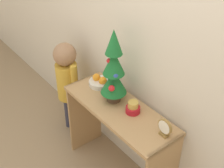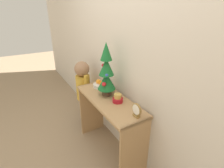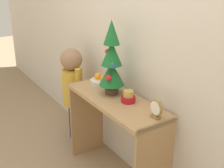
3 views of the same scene
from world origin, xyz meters
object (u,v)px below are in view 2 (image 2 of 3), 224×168
at_px(singing_bowl, 118,99).
at_px(child_figure, 83,85).
at_px(fruit_bowl, 100,84).
at_px(desk_clock, 137,110).
at_px(mini_tree, 106,72).

distance_m(singing_bowl, child_figure, 0.89).
xyz_separation_m(fruit_bowl, desk_clock, (0.75, -0.02, 0.03)).
bearing_deg(desk_clock, singing_bowl, -179.56).
relative_size(mini_tree, singing_bowl, 5.49).
bearing_deg(desk_clock, mini_tree, -177.51).
distance_m(mini_tree, desk_clock, 0.56).
bearing_deg(mini_tree, singing_bowl, 5.67).
bearing_deg(singing_bowl, fruit_bowl, 177.69).
bearing_deg(fruit_bowl, singing_bowl, -2.31).
height_order(fruit_bowl, desk_clock, desk_clock).
height_order(fruit_bowl, singing_bowl, singing_bowl).
distance_m(desk_clock, child_figure, 1.20).
xyz_separation_m(mini_tree, child_figure, (-0.67, -0.03, -0.40)).
distance_m(mini_tree, fruit_bowl, 0.34).
relative_size(fruit_bowl, singing_bowl, 1.65).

